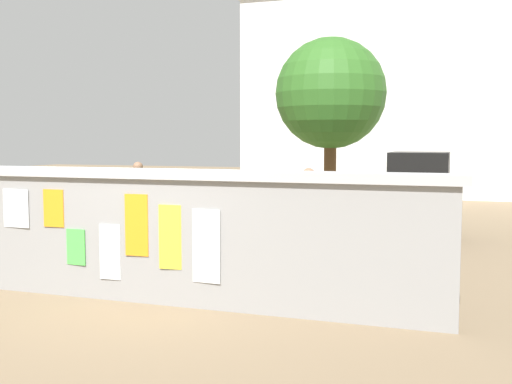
{
  "coord_description": "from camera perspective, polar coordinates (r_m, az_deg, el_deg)",
  "views": [
    {
      "loc": [
        4.03,
        -7.0,
        2.1
      ],
      "look_at": [
        0.67,
        2.74,
        1.23
      ],
      "focal_mm": 43.0,
      "sensor_mm": 36.0,
      "label": 1
    }
  ],
  "objects": [
    {
      "name": "tree_roadside",
      "position": [
        18.3,
        6.97,
        9.04
      ],
      "size": [
        3.25,
        3.25,
        5.1
      ],
      "color": "brown",
      "rests_on": "ground"
    },
    {
      "name": "bicycle_near",
      "position": [
        9.14,
        5.91,
        -6.13
      ],
      "size": [
        1.7,
        0.44,
        0.95
      ],
      "color": "black",
      "rests_on": "ground"
    },
    {
      "name": "ground",
      "position": [
        15.67,
        3.96,
        -2.88
      ],
      "size": [
        60.0,
        60.0,
        0.0
      ],
      "primitive_type": "plane",
      "color": "#7A664C"
    },
    {
      "name": "building_background",
      "position": [
        24.69,
        14.82,
        9.15
      ],
      "size": [
        13.38,
        4.37,
        8.01
      ],
      "color": "silver",
      "rests_on": "ground"
    },
    {
      "name": "person_bystander",
      "position": [
        14.01,
        -10.89,
        0.19
      ],
      "size": [
        0.44,
        0.44,
        1.62
      ],
      "color": "yellow",
      "rests_on": "ground"
    },
    {
      "name": "poster_wall",
      "position": [
        8.17,
        -10.85,
        -3.77
      ],
      "size": [
        8.19,
        0.42,
        1.73
      ],
      "color": "gray",
      "rests_on": "ground"
    },
    {
      "name": "person_walking",
      "position": [
        10.74,
        4.9,
        -1.13
      ],
      "size": [
        0.39,
        0.39,
        1.62
      ],
      "color": "#3F994C",
      "rests_on": "ground"
    },
    {
      "name": "motorcycle",
      "position": [
        12.85,
        -7.21,
        -2.52
      ],
      "size": [
        1.87,
        0.68,
        0.87
      ],
      "color": "black",
      "rests_on": "ground"
    },
    {
      "name": "auto_rickshaw_truck",
      "position": [
        13.57,
        10.74,
        -0.32
      ],
      "size": [
        3.61,
        1.52,
        1.85
      ],
      "color": "black",
      "rests_on": "ground"
    }
  ]
}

